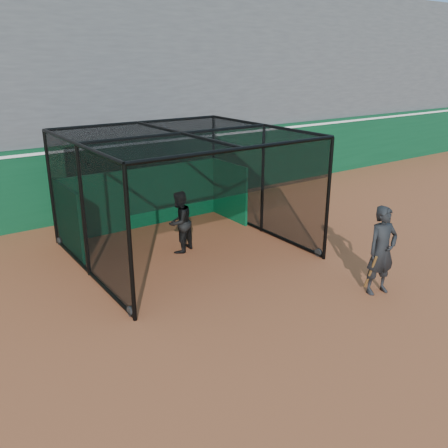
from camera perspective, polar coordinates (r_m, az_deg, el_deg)
ground at (r=9.94m, az=3.86°, el=-11.47°), size 120.00×120.00×0.00m
outfield_wall at (r=16.49m, az=-14.88°, el=5.36°), size 50.00×0.50×2.50m
grandstand at (r=19.65m, az=-19.78°, el=16.47°), size 50.00×7.85×8.95m
batting_cage at (r=12.80m, az=-4.93°, el=3.57°), size 5.58×5.37×3.25m
batter at (r=12.97m, az=-5.38°, el=0.23°), size 1.03×0.95×1.72m
on_deck_player at (r=11.15m, az=18.45°, el=-3.06°), size 0.83×0.63×2.05m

